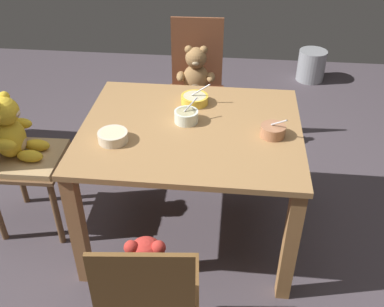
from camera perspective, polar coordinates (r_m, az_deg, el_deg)
The scene contains 10 objects.
ground_plane at distance 2.74m, azimuth -0.11°, elevation -9.83°, with size 5.20×5.20×0.04m.
dining_table at distance 2.34m, azimuth -0.13°, elevation 0.97°, with size 1.12×0.94×0.72m.
teddy_chair_far_center at distance 3.12m, azimuth 0.50°, elevation 9.28°, with size 0.40×0.41×0.95m.
teddy_chair_near_left at distance 2.61m, azimuth -21.52°, elevation 0.95°, with size 0.41×0.40×0.85m.
teddy_chair_near_front at distance 1.76m, azimuth -5.53°, elevation -16.75°, with size 0.41×0.42×0.87m.
porridge_bowl_white_center at distance 2.31m, azimuth -0.74°, elevation 4.81°, with size 0.12×0.12×0.12m.
porridge_bowl_terracotta_near_right at distance 2.23m, azimuth 10.32°, elevation 2.93°, with size 0.12×0.12×0.12m.
porridge_bowl_cream_near_left at distance 2.19m, azimuth -10.09°, elevation 2.16°, with size 0.15×0.15×0.05m.
porridge_bowl_yellow_far_center at distance 2.48m, azimuth 0.34°, elevation 6.97°, with size 0.16×0.15×0.12m.
metal_pail at distance 4.50m, azimuth 15.03°, elevation 10.83°, with size 0.26×0.26×0.29m, color #93969B.
Camera 1 is at (0.21, -1.92, 1.91)m, focal length 41.66 mm.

